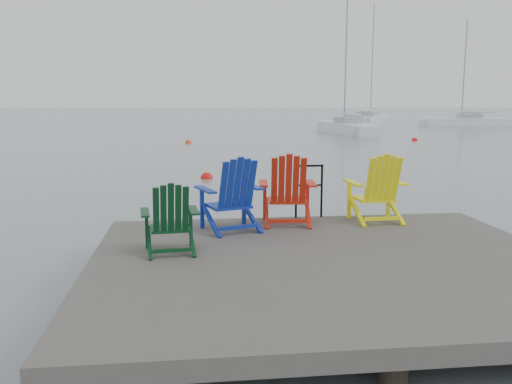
{
  "coord_description": "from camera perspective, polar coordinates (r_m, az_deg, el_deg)",
  "views": [
    {
      "loc": [
        -1.71,
        -6.4,
        2.45
      ],
      "look_at": [
        -0.58,
        3.05,
        0.85
      ],
      "focal_mm": 38.0,
      "sensor_mm": 36.0,
      "label": 1
    }
  ],
  "objects": [
    {
      "name": "buoy_d",
      "position": [
        40.37,
        10.55,
        5.9
      ],
      "size": [
        0.4,
        0.4,
        0.4
      ],
      "primitive_type": "sphere",
      "color": "red",
      "rests_on": "ground"
    },
    {
      "name": "buoy_b",
      "position": [
        32.48,
        -7.14,
        5.14
      ],
      "size": [
        0.39,
        0.39,
        0.39
      ],
      "primitive_type": "sphere",
      "color": "#F0400E",
      "rests_on": "ground"
    },
    {
      "name": "ground",
      "position": [
        7.06,
        7.76,
        -10.85
      ],
      "size": [
        400.0,
        400.0,
        0.0
      ],
      "primitive_type": "plane",
      "color": "slate",
      "rests_on": "ground"
    },
    {
      "name": "sailboat_mid",
      "position": [
        65.11,
        11.83,
        7.49
      ],
      "size": [
        7.6,
        10.01,
        13.79
      ],
      "rotation": [
        0.0,
        0.0,
        -0.56
      ],
      "color": "silver",
      "rests_on": "ground"
    },
    {
      "name": "buoy_c",
      "position": [
        35.71,
        16.35,
        5.22
      ],
      "size": [
        0.38,
        0.38,
        0.38
      ],
      "primitive_type": "sphere",
      "color": "red",
      "rests_on": "ground"
    },
    {
      "name": "chair_yellow",
      "position": [
        8.98,
        12.68,
        0.4
      ],
      "size": [
        0.91,
        0.84,
        1.11
      ],
      "rotation": [
        0.0,
        0.0,
        0.04
      ],
      "color": "#FFF50E",
      "rests_on": "dock"
    },
    {
      "name": "handrail",
      "position": [
        9.17,
        5.6,
        0.66
      ],
      "size": [
        0.48,
        0.04,
        0.9
      ],
      "color": "black",
      "rests_on": "dock"
    },
    {
      "name": "sailboat_near",
      "position": [
        42.92,
        9.46,
        6.61
      ],
      "size": [
        2.78,
        8.46,
        11.5
      ],
      "rotation": [
        0.0,
        0.0,
        0.07
      ],
      "color": "white",
      "rests_on": "ground"
    },
    {
      "name": "dock",
      "position": [
        6.95,
        7.83,
        -8.16
      ],
      "size": [
        6.0,
        5.0,
        1.4
      ],
      "color": "#2A2725",
      "rests_on": "ground"
    },
    {
      "name": "chair_red",
      "position": [
        8.6,
        3.35,
        0.28
      ],
      "size": [
        0.97,
        0.91,
        1.13
      ],
      "rotation": [
        0.0,
        0.0,
        -0.11
      ],
      "color": "red",
      "rests_on": "dock"
    },
    {
      "name": "chair_green",
      "position": [
        7.05,
        -9.02,
        -2.7
      ],
      "size": [
        0.8,
        0.74,
        0.93
      ],
      "rotation": [
        0.0,
        0.0,
        0.11
      ],
      "color": "#093418",
      "rests_on": "dock"
    },
    {
      "name": "buoy_a",
      "position": [
        17.49,
        -5.22,
        1.45
      ],
      "size": [
        0.4,
        0.4,
        0.4
      ],
      "primitive_type": "sphere",
      "color": "red",
      "rests_on": "ground"
    },
    {
      "name": "chair_blue",
      "position": [
        8.16,
        -2.54,
        -0.23
      ],
      "size": [
        1.06,
        1.01,
        1.12
      ],
      "rotation": [
        0.0,
        0.0,
        0.31
      ],
      "color": "#0E2795",
      "rests_on": "dock"
    },
    {
      "name": "sailboat_far",
      "position": [
        57.72,
        21.18,
        6.82
      ],
      "size": [
        7.72,
        3.75,
        10.44
      ],
      "rotation": [
        0.0,
        0.0,
        1.32
      ],
      "color": "white",
      "rests_on": "ground"
    }
  ]
}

